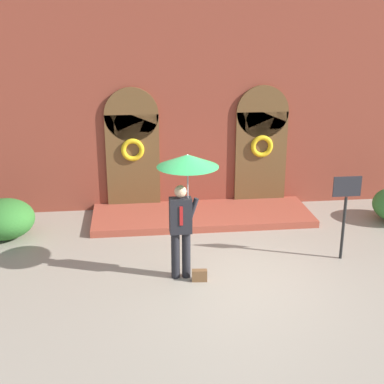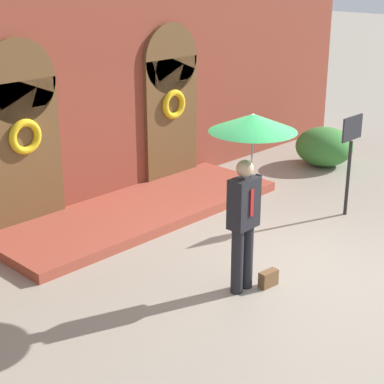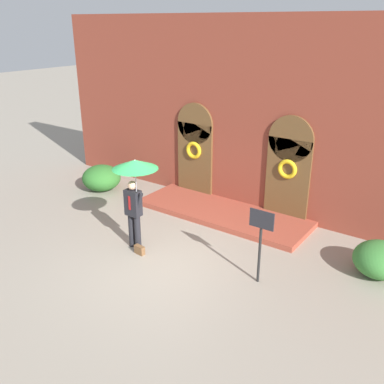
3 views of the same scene
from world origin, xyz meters
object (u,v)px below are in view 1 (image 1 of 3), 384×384
Objects in this scene: sign_post at (346,204)px; shrub_left at (4,219)px; handbag at (199,275)px; person_with_umbrella at (186,179)px.

shrub_left is (-6.92, 1.87, -0.73)m from sign_post.
sign_post reaches higher than handbag.
person_with_umbrella reaches higher than sign_post.
sign_post reaches higher than shrub_left.
person_with_umbrella is 1.83× the size of shrub_left.
handbag is (0.22, -0.20, -1.80)m from person_with_umbrella.
person_with_umbrella is 4.64m from shrub_left.
handbag is at bearing -32.19° from shrub_left.
sign_post is at bearing 17.43° from handbag.
shrub_left is at bearing 153.22° from handbag.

